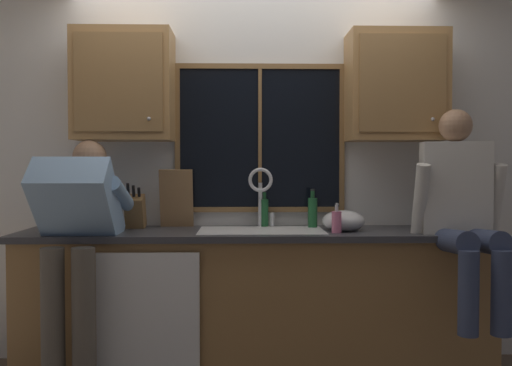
# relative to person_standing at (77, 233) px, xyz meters

# --- Properties ---
(back_wall) EXTENTS (5.34, 0.12, 2.55)m
(back_wall) POSITION_rel_person_standing_xyz_m (1.05, 0.64, 0.34)
(back_wall) COLOR silver
(back_wall) RESTS_ON floor
(window_glass) EXTENTS (1.10, 0.02, 0.95)m
(window_glass) POSITION_rel_person_standing_xyz_m (1.09, 0.58, 0.59)
(window_glass) COLOR black
(window_frame_top) EXTENTS (1.17, 0.02, 0.04)m
(window_frame_top) POSITION_rel_person_standing_xyz_m (1.09, 0.57, 1.08)
(window_frame_top) COLOR brown
(window_frame_bottom) EXTENTS (1.17, 0.02, 0.04)m
(window_frame_bottom) POSITION_rel_person_standing_xyz_m (1.09, 0.57, 0.09)
(window_frame_bottom) COLOR brown
(window_frame_left) EXTENTS (0.03, 0.02, 0.95)m
(window_frame_left) POSITION_rel_person_standing_xyz_m (0.52, 0.57, 0.59)
(window_frame_left) COLOR brown
(window_frame_right) EXTENTS (0.03, 0.02, 0.95)m
(window_frame_right) POSITION_rel_person_standing_xyz_m (1.66, 0.57, 0.59)
(window_frame_right) COLOR brown
(window_mullion_center) EXTENTS (0.02, 0.02, 0.95)m
(window_mullion_center) POSITION_rel_person_standing_xyz_m (1.09, 0.56, 0.59)
(window_mullion_center) COLOR brown
(lower_cabinet_run) EXTENTS (2.94, 0.58, 0.88)m
(lower_cabinet_run) POSITION_rel_person_standing_xyz_m (1.05, 0.29, -0.50)
(lower_cabinet_run) COLOR olive
(lower_cabinet_run) RESTS_ON floor
(countertop) EXTENTS (3.00, 0.62, 0.04)m
(countertop) POSITION_rel_person_standing_xyz_m (1.05, 0.27, -0.04)
(countertop) COLOR #38383D
(countertop) RESTS_ON lower_cabinet_run
(dishwasher_front) EXTENTS (0.60, 0.02, 0.74)m
(dishwasher_front) POSITION_rel_person_standing_xyz_m (0.42, -0.02, -0.48)
(dishwasher_front) COLOR white
(upper_cabinet_left) EXTENTS (0.63, 0.36, 0.72)m
(upper_cabinet_left) POSITION_rel_person_standing_xyz_m (0.19, 0.41, 0.92)
(upper_cabinet_left) COLOR #A87A47
(upper_cabinet_right) EXTENTS (0.63, 0.36, 0.72)m
(upper_cabinet_right) POSITION_rel_person_standing_xyz_m (1.99, 0.41, 0.92)
(upper_cabinet_right) COLOR #A87A47
(sink) EXTENTS (0.80, 0.46, 0.21)m
(sink) POSITION_rel_person_standing_xyz_m (1.09, 0.28, -0.12)
(sink) COLOR silver
(sink) RESTS_ON lower_cabinet_run
(faucet) EXTENTS (0.18, 0.09, 0.40)m
(faucet) POSITION_rel_person_standing_xyz_m (1.10, 0.46, 0.23)
(faucet) COLOR silver
(faucet) RESTS_ON countertop
(person_standing) EXTENTS (0.53, 0.71, 1.50)m
(person_standing) POSITION_rel_person_standing_xyz_m (0.00, 0.00, 0.00)
(person_standing) COLOR #595147
(person_standing) RESTS_ON floor
(person_sitting_on_counter) EXTENTS (0.54, 0.62, 1.26)m
(person_sitting_on_counter) POSITION_rel_person_standing_xyz_m (2.27, 0.01, 0.17)
(person_sitting_on_counter) COLOR #384260
(person_sitting_on_counter) RESTS_ON countertop
(knife_block) EXTENTS (0.12, 0.18, 0.32)m
(knife_block) POSITION_rel_person_standing_xyz_m (0.26, 0.42, 0.09)
(knife_block) COLOR olive
(knife_block) RESTS_ON countertop
(cutting_board) EXTENTS (0.22, 0.10, 0.39)m
(cutting_board) POSITION_rel_person_standing_xyz_m (0.52, 0.49, 0.18)
(cutting_board) COLOR #997047
(cutting_board) RESTS_ON countertop
(mixing_bowl) EXTENTS (0.27, 0.27, 0.14)m
(mixing_bowl) POSITION_rel_person_standing_xyz_m (1.62, 0.27, 0.04)
(mixing_bowl) COLOR silver
(mixing_bowl) RESTS_ON countertop
(soap_dispenser) EXTENTS (0.06, 0.07, 0.19)m
(soap_dispenser) POSITION_rel_person_standing_xyz_m (1.55, 0.14, 0.05)
(soap_dispenser) COLOR pink
(soap_dispenser) RESTS_ON countertop
(bottle_green_glass) EXTENTS (0.05, 0.05, 0.25)m
(bottle_green_glass) POSITION_rel_person_standing_xyz_m (1.12, 0.51, 0.08)
(bottle_green_glass) COLOR #1E592D
(bottle_green_glass) RESTS_ON countertop
(bottle_tall_clear) EXTENTS (0.06, 0.06, 0.26)m
(bottle_tall_clear) POSITION_rel_person_standing_xyz_m (1.44, 0.45, 0.09)
(bottle_tall_clear) COLOR #1E592D
(bottle_tall_clear) RESTS_ON countertop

